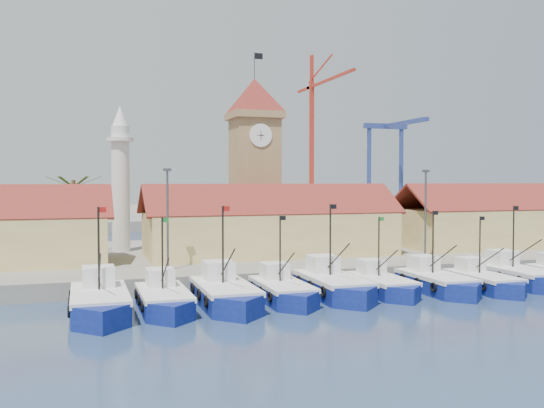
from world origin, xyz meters
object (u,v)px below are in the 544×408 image
object	(u,v)px
boat_5	(383,286)
minaret	(121,178)
clock_tower	(255,159)
boat_0	(100,305)

from	to	relation	value
boat_5	minaret	size ratio (longest dim) A/B	0.55
clock_tower	minaret	world-z (taller)	clock_tower
boat_0	boat_5	size ratio (longest dim) A/B	1.19
minaret	boat_5	bearing A→B (deg)	-52.00
boat_5	minaret	bearing A→B (deg)	128.00
boat_0	minaret	world-z (taller)	minaret
clock_tower	minaret	size ratio (longest dim) A/B	1.39
boat_5	minaret	xyz separation A→B (m)	(-19.50, 24.96, 9.03)
boat_5	boat_0	bearing A→B (deg)	-176.94
boat_0	minaret	bearing A→B (deg)	83.17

